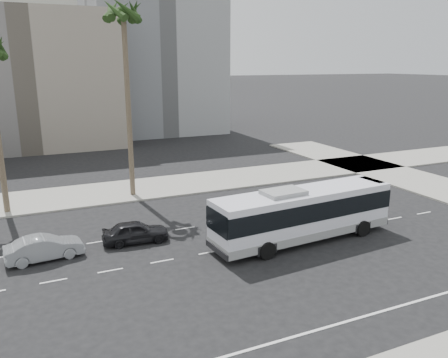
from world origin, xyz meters
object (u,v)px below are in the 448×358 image
city_bus (303,212)px  palm_near (123,17)px  car_b (45,248)px  car_a (135,232)px

city_bus → palm_near: 20.91m
city_bus → car_b: (-15.56, 3.75, -1.18)m
car_a → palm_near: palm_near is taller
car_a → city_bus: bearing=-107.4°
car_a → palm_near: 17.62m
car_b → palm_near: size_ratio=0.27×
car_a → car_b: car_b is taller
car_b → palm_near: 19.30m
palm_near → car_b: bearing=-125.7°
car_a → palm_near: bearing=-7.2°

